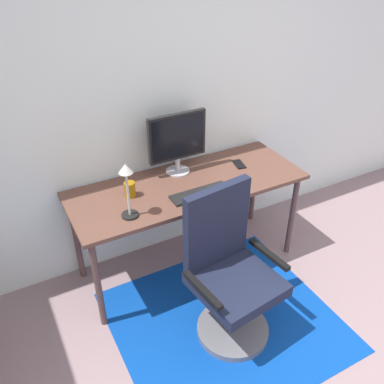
# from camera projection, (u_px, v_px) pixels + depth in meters

# --- Properties ---
(wall_back) EXTENTS (6.00, 0.10, 2.60)m
(wall_back) POSITION_uv_depth(u_px,v_px,m) (178.00, 93.00, 3.06)
(wall_back) COLOR white
(wall_back) RESTS_ON ground
(area_rug) EXTENTS (1.48, 1.35, 0.01)m
(area_rug) POSITION_uv_depth(u_px,v_px,m) (225.00, 321.00, 2.91)
(area_rug) COLOR #0A3D99
(area_rug) RESTS_ON ground
(desk) EXTENTS (1.73, 0.65, 0.77)m
(desk) POSITION_uv_depth(u_px,v_px,m) (188.00, 192.00, 3.04)
(desk) COLOR brown
(desk) RESTS_ON ground
(monitor) EXTENTS (0.45, 0.18, 0.47)m
(monitor) POSITION_uv_depth(u_px,v_px,m) (177.00, 139.00, 3.00)
(monitor) COLOR #B2B2B7
(monitor) RESTS_ON desk
(keyboard) EXTENTS (0.43, 0.13, 0.02)m
(keyboard) POSITION_uv_depth(u_px,v_px,m) (200.00, 193.00, 2.88)
(keyboard) COLOR black
(keyboard) RESTS_ON desk
(computer_mouse) EXTENTS (0.06, 0.10, 0.03)m
(computer_mouse) POSITION_uv_depth(u_px,v_px,m) (241.00, 182.00, 2.99)
(computer_mouse) COLOR white
(computer_mouse) RESTS_ON desk
(coffee_cup) EXTENTS (0.08, 0.08, 0.11)m
(coffee_cup) POSITION_uv_depth(u_px,v_px,m) (130.00, 189.00, 2.84)
(coffee_cup) COLOR #94620C
(coffee_cup) RESTS_ON desk
(cell_phone) EXTENTS (0.10, 0.15, 0.01)m
(cell_phone) POSITION_uv_depth(u_px,v_px,m) (239.00, 164.00, 3.24)
(cell_phone) COLOR black
(cell_phone) RESTS_ON desk
(desk_lamp) EXTENTS (0.11, 0.11, 0.38)m
(desk_lamp) POSITION_uv_depth(u_px,v_px,m) (127.00, 183.00, 2.54)
(desk_lamp) COLOR black
(desk_lamp) RESTS_ON desk
(office_chair) EXTENTS (0.61, 0.55, 1.06)m
(office_chair) POSITION_uv_depth(u_px,v_px,m) (229.00, 278.00, 2.64)
(office_chair) COLOR slate
(office_chair) RESTS_ON ground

